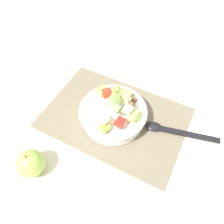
% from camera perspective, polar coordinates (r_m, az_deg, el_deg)
% --- Properties ---
extents(ground_plane, '(2.40, 2.40, 0.00)m').
position_cam_1_polar(ground_plane, '(0.77, 0.70, -1.45)').
color(ground_plane, silver).
extents(placemat, '(0.47, 0.32, 0.01)m').
position_cam_1_polar(placemat, '(0.77, 0.70, -1.32)').
color(placemat, '#756B56').
rests_on(placemat, ground_plane).
extents(salad_bowl, '(0.22, 0.22, 0.12)m').
position_cam_1_polar(salad_bowl, '(0.73, 0.11, -0.20)').
color(salad_bowl, white).
rests_on(salad_bowl, placemat).
extents(serving_spoon, '(0.24, 0.08, 0.01)m').
position_cam_1_polar(serving_spoon, '(0.75, 14.47, -4.48)').
color(serving_spoon, black).
rests_on(serving_spoon, placemat).
extents(whole_apple, '(0.08, 0.08, 0.09)m').
position_cam_1_polar(whole_apple, '(0.68, -20.06, -12.22)').
color(whole_apple, '#9EC656').
rests_on(whole_apple, ground_plane).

